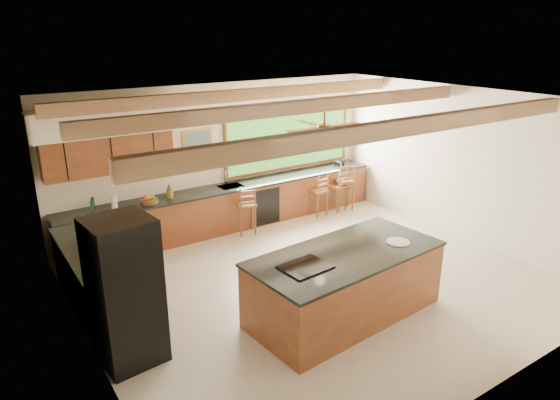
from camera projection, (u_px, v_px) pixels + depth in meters
ground at (315, 281)px, 8.38m from camera, size 7.20×7.20×0.00m
room_shell at (286, 147)px, 8.08m from camera, size 7.27×6.54×3.02m
counter_run at (204, 220)px, 9.78m from camera, size 7.12×3.10×1.22m
island at (345, 284)px, 7.27m from camera, size 2.98×1.57×1.03m
refrigerator at (125, 292)px, 6.13m from camera, size 0.82×0.80×1.92m
bar_stool_a at (248, 205)px, 10.11m from camera, size 0.48×0.48×1.06m
bar_stool_b at (320, 192)px, 11.11m from camera, size 0.37×0.37×0.97m
bar_stool_c at (338, 187)px, 11.39m from camera, size 0.41×0.41×1.00m
bar_stool_d at (346, 181)px, 11.46m from camera, size 0.54×0.54×1.16m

